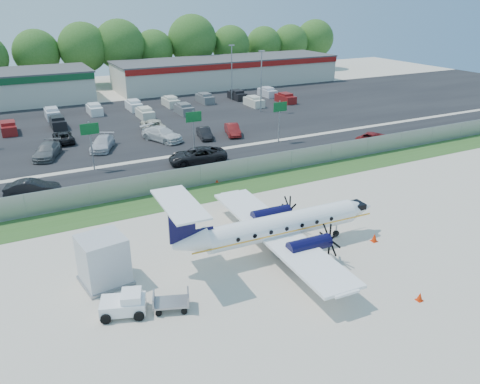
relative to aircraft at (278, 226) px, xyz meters
name	(u,v)px	position (x,y,z in m)	size (l,w,h in m)	color
ground	(280,253)	(0.03, -0.31, -1.90)	(170.00, 170.00, 0.00)	beige
grass_verge	(210,193)	(0.03, 11.69, -1.89)	(170.00, 4.00, 0.02)	#2D561E
access_road	(182,169)	(0.03, 18.69, -1.88)	(170.00, 8.00, 0.02)	black
parking_lot	(129,124)	(0.03, 39.69, -1.88)	(170.00, 32.00, 0.02)	black
perimeter_fence	(201,175)	(0.03, 13.69, -0.89)	(120.00, 0.06, 1.99)	gray
building_east	(228,71)	(26.03, 61.67, 0.73)	(44.40, 12.40, 5.24)	beige
sign_left	(90,136)	(-7.97, 22.59, 1.72)	(1.80, 0.26, 5.00)	gray
sign_mid	(194,123)	(3.03, 22.59, 1.72)	(1.80, 0.26, 5.00)	gray
sign_right	(280,112)	(14.03, 22.59, 1.72)	(1.80, 0.26, 5.00)	gray
light_pole_ne	(261,77)	(20.03, 37.69, 3.34)	(0.90, 0.35, 9.09)	gray
light_pole_se	(232,69)	(20.03, 47.69, 3.34)	(0.90, 0.35, 9.09)	gray
tree_line	(84,86)	(0.03, 73.69, -1.90)	(112.00, 6.00, 14.00)	#2E5E1B
aircraft	(278,226)	(0.00, 0.00, 0.00)	(15.82, 15.61, 4.91)	white
pushback_tug	(125,304)	(-11.11, -2.11, -1.27)	(2.79, 2.41, 1.32)	white
baggage_cart_near	(171,302)	(-8.72, -2.92, -1.41)	(2.31, 1.83, 1.06)	gray
baggage_cart_far	(288,247)	(0.47, -0.67, -1.39)	(2.33, 1.72, 1.09)	gray
service_container	(103,262)	(-11.42, 1.54, -0.46)	(3.14, 3.14, 3.09)	silver
cone_nose	(374,238)	(6.93, -2.04, -1.60)	(0.44, 0.44, 0.62)	red
cone_port_wing	(420,297)	(4.34, -8.71, -1.64)	(0.38, 0.38, 0.54)	red
cone_starboard_wing	(216,180)	(1.66, 13.76, -1.66)	(0.36, 0.36, 0.51)	red
road_car_west	(34,196)	(-14.14, 18.06, -1.90)	(1.59, 4.57, 1.51)	black
road_car_mid	(198,163)	(2.18, 19.66, -1.90)	(2.81, 6.09, 1.69)	black
road_car_east	(372,143)	(23.68, 16.88, -1.90)	(2.34, 5.07, 1.41)	maroon
parked_car_a	(48,157)	(-11.71, 29.03, -1.90)	(2.13, 5.25, 1.52)	#595B5E
parked_car_b	(103,149)	(-5.70, 29.20, -1.90)	(2.09, 5.14, 1.49)	silver
parked_car_c	(162,141)	(1.54, 29.49, -1.90)	(2.35, 5.78, 1.68)	silver
parked_car_d	(205,138)	(6.59, 28.15, -1.90)	(1.40, 4.01, 1.32)	black
parked_car_e	(233,135)	(10.33, 27.83, -1.90)	(1.52, 4.35, 1.43)	maroon
parked_car_f	(64,142)	(-9.31, 34.34, -1.90)	(2.21, 4.80, 1.33)	black
parked_car_g	(154,131)	(1.88, 34.15, -1.90)	(2.69, 5.83, 1.62)	beige
far_parking_rows	(120,116)	(0.03, 44.69, -1.90)	(56.00, 10.00, 1.60)	gray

